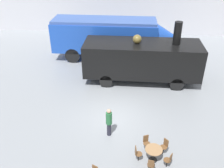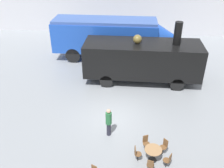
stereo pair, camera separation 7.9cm
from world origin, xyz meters
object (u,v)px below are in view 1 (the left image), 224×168
Objects in this scene: steam_locomotive at (142,58)px; visitor_person at (109,121)px; cafe_table_near at (154,152)px; streamlined_locomotive at (114,35)px; cafe_chair_0 at (169,160)px.

visitor_person is (-1.86, -6.52, -0.88)m from steam_locomotive.
visitor_person reaches higher than cafe_table_near.
cafe_table_near is (2.95, -12.08, -1.61)m from streamlined_locomotive.
streamlined_locomotive is at bearing -44.07° from cafe_chair_0.
streamlined_locomotive is 4.62m from steam_locomotive.
steam_locomotive is at bearing -57.74° from streamlined_locomotive.
steam_locomotive is at bearing -52.48° from cafe_chair_0.
visitor_person reaches higher than cafe_chair_0.
steam_locomotive is 4.90× the size of visitor_person.
streamlined_locomotive is at bearing 103.73° from cafe_table_near.
visitor_person is (-3.04, 2.07, 0.44)m from cafe_chair_0.
steam_locomotive reaches higher than visitor_person.
cafe_chair_0 is (1.19, -8.58, -1.33)m from steam_locomotive.
visitor_person is at bearing -105.89° from steam_locomotive.
streamlined_locomotive is 12.54m from cafe_table_near.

